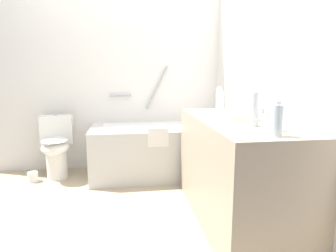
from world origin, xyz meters
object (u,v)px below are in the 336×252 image
Objects in this scene: water_bottle_3 at (230,101)px; drinking_glass_1 at (274,124)px; water_bottle_1 at (220,101)px; sink_faucet at (262,114)px; bathtub at (158,149)px; water_bottle_4 at (277,120)px; drinking_glass_0 at (266,120)px; water_bottle_2 at (254,109)px; sink_basin at (238,116)px; water_bottle_0 at (219,99)px; toilet at (56,147)px; toilet_paper_roll at (33,177)px.

drinking_glass_1 is (0.01, -0.76, -0.07)m from water_bottle_3.
water_bottle_3 reaches higher than water_bottle_1.
sink_faucet is at bearing -54.35° from water_bottle_3.
bathtub reaches higher than drinking_glass_1.
water_bottle_4 reaches higher than drinking_glass_0.
sink_faucet is at bearing 68.01° from drinking_glass_0.
sink_faucet is 0.40m from water_bottle_2.
water_bottle_0 is at bearing 88.21° from sink_basin.
water_bottle_0 is 1.04m from drinking_glass_1.
water_bottle_3 is 2.77× the size of drinking_glass_1.
water_bottle_2 is at bearing 87.26° from water_bottle_4.
bathtub is 1.37m from sink_basin.
toilet is 7.89× the size of drinking_glass_0.
toilet is at bearing 150.36° from water_bottle_3.
drinking_glass_0 is (0.07, -0.05, -0.07)m from water_bottle_2.
bathtub is at bearing 108.93° from water_bottle_2.
sink_basin is at bearing -65.69° from bathtub.
water_bottle_2 reaches higher than drinking_glass_0.
water_bottle_1 is 0.89× the size of water_bottle_3.
bathtub is 6.51× the size of water_bottle_0.
water_bottle_1 is 0.93m from drinking_glass_1.
toilet_paper_roll is at bearing 137.19° from water_bottle_4.
water_bottle_3 is at bearing 85.13° from sink_basin.
water_bottle_0 is 1.19m from water_bottle_4.
water_bottle_3 is at bearing 125.65° from sink_faucet.
toilet_paper_roll is at bearing 140.57° from drinking_glass_1.
toilet_paper_roll is at bearing 150.17° from sink_basin.
drinking_glass_1 is at bearing 39.36° from toilet.
water_bottle_2 is at bearing 104.52° from drinking_glass_1.
water_bottle_0 is 2.16× the size of toilet_paper_roll.
toilet_paper_roll is (-1.97, 1.62, -0.83)m from drinking_glass_1.
water_bottle_3 is (1.71, -0.97, 0.59)m from toilet.
water_bottle_0 is 0.11m from water_bottle_1.
toilet_paper_roll is (-1.95, 0.58, -0.90)m from water_bottle_0.
drinking_glass_1 is at bearing -87.03° from water_bottle_1.
toilet is 2.15m from sink_basin.
water_bottle_1 is 0.74m from water_bottle_2.
water_bottle_3 reaches higher than water_bottle_4.
bathtub reaches higher than toilet.
drinking_glass_1 is at bearing -89.02° from water_bottle_0.
bathtub is at bearing 124.70° from water_bottle_1.
bathtub is 1.84m from drinking_glass_1.
water_bottle_4 is 2.22× the size of drinking_glass_0.
water_bottle_2 reaches higher than toilet_paper_roll.
water_bottle_0 is at bearing 109.33° from sink_faucet.
water_bottle_4 reaches higher than sink_faucet.
drinking_glass_0 is (1.74, -1.60, 0.52)m from toilet.
water_bottle_4 reaches higher than toilet_paper_roll.
water_bottle_1 reaches higher than toilet_paper_roll.
toilet is 2.36m from water_bottle_2.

